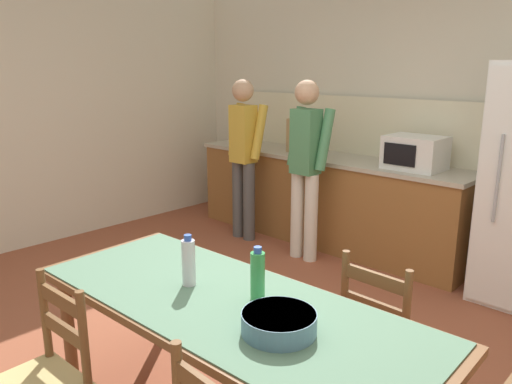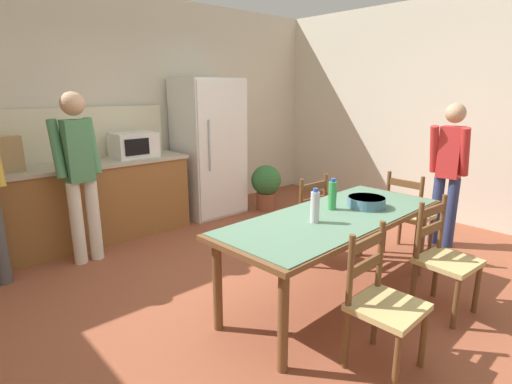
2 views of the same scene
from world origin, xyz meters
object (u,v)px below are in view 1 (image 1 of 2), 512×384
bottle_off_centre (258,276)px  person_at_sink (244,151)px  serving_bowl (279,321)px  microwave (415,153)px  chair_side_near_left (41,384)px  paper_bag (299,136)px  person_at_counter (306,161)px  bottle_near_centre (189,262)px  dining_table (227,315)px  chair_side_far_right (385,335)px

bottle_off_centre → person_at_sink: 3.05m
serving_bowl → person_at_sink: (-2.48, 2.26, 0.16)m
microwave → chair_side_near_left: (-0.05, -3.44, -0.65)m
paper_bag → person_at_counter: (0.49, -0.51, -0.15)m
bottle_off_centre → serving_bowl: 0.33m
person_at_sink → person_at_counter: person_at_counter is taller
serving_bowl → bottle_near_centre: bearing=176.5°
person_at_counter → dining_table: bearing=-150.4°
dining_table → chair_side_near_left: size_ratio=2.40×
bottle_off_centre → bottle_near_centre: bearing=-162.3°
chair_side_far_right → person_at_counter: person_at_counter is taller
microwave → chair_side_far_right: bearing=-66.3°
dining_table → bottle_off_centre: bearing=46.5°
microwave → chair_side_near_left: microwave is taller
bottle_near_centre → bottle_off_centre: size_ratio=1.00×
microwave → paper_bag: size_ratio=1.39×
bottle_off_centre → person_at_counter: person_at_counter is taller
chair_side_far_right → person_at_sink: (-2.55, 1.48, 0.52)m
person_at_sink → chair_side_far_right: bearing=-120.2°
bottle_near_centre → serving_bowl: size_ratio=0.84×
dining_table → chair_side_near_left: 0.89m
chair_side_far_right → microwave: bearing=-65.1°
dining_table → microwave: bearing=98.6°
person_at_counter → bottle_off_centre: bearing=-147.1°
person_at_sink → person_at_counter: size_ratio=0.99×
chair_side_far_right → serving_bowl: bearing=85.6°
bottle_near_centre → chair_side_far_right: bearing=45.6°
bottle_off_centre → serving_bowl: bottle_off_centre is taller
dining_table → person_at_counter: bearing=119.6°
dining_table → serving_bowl: size_ratio=6.81×
bottle_near_centre → chair_side_far_right: (0.72, 0.74, -0.44)m
paper_bag → bottle_near_centre: bearing=-61.5°
dining_table → person_at_counter: 2.54m
bottle_near_centre → chair_side_far_right: bottle_near_centre is taller
paper_bag → serving_bowl: size_ratio=1.12×
microwave → person_at_counter: 0.99m
dining_table → serving_bowl: bearing=-7.5°
paper_bag → dining_table: bearing=-57.2°
bottle_off_centre → chair_side_near_left: 1.10m
serving_bowl → person_at_counter: 2.78m
paper_bag → person_at_counter: 0.73m
microwave → person_at_counter: bearing=-148.1°
serving_bowl → chair_side_far_right: size_ratio=0.35×
paper_bag → serving_bowl: 3.49m
bottle_off_centre → person_at_sink: (-2.20, 2.11, 0.09)m
serving_bowl → paper_bag: bearing=127.6°
paper_bag → dining_table: (1.74, -2.71, -0.44)m
serving_bowl → microwave: bearing=106.0°
paper_bag → chair_side_far_right: bearing=-42.0°
dining_table → bottle_near_centre: size_ratio=8.08×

